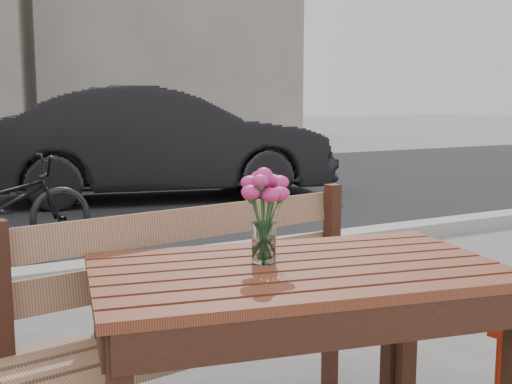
% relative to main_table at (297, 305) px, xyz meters
% --- Properties ---
extents(street, '(30.00, 8.12, 0.12)m').
position_rel_main_table_xyz_m(street, '(0.08, 4.89, -0.60)').
color(street, black).
rests_on(street, ground).
extents(main_table, '(1.35, 0.95, 0.76)m').
position_rel_main_table_xyz_m(main_table, '(0.00, 0.00, 0.00)').
color(main_table, '#5C2C18').
rests_on(main_table, ground).
extents(main_bench, '(1.54, 0.65, 0.93)m').
position_rel_main_table_xyz_m(main_bench, '(-0.12, 0.42, -0.07)').
color(main_bench, '#876046').
rests_on(main_bench, ground).
extents(main_vase, '(0.16, 0.16, 0.29)m').
position_rel_main_table_xyz_m(main_vase, '(-0.07, 0.08, 0.31)').
color(main_vase, white).
rests_on(main_vase, main_table).
extents(parked_car, '(4.52, 2.40, 1.42)m').
position_rel_main_table_xyz_m(parked_car, '(1.82, 6.17, 0.07)').
color(parked_car, black).
rests_on(parked_car, ground).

